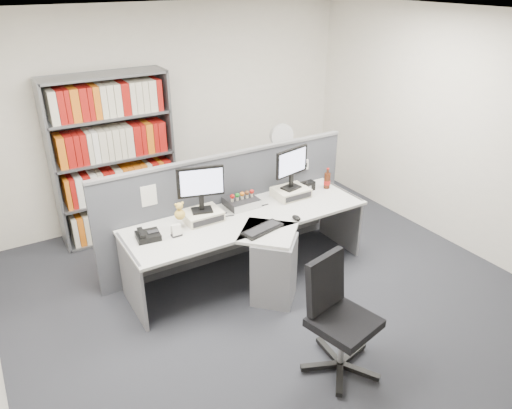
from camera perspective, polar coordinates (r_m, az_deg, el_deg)
ground at (r=4.86m, az=4.06°, el=-12.72°), size 5.50×5.50×0.00m
room_shell at (r=4.00m, az=4.86°, el=7.73°), size 5.04×5.54×2.72m
partition at (r=5.42m, az=-3.23°, el=-0.18°), size 3.00×0.08×1.27m
desk at (r=5.01m, az=0.33°, el=-5.01°), size 2.60×1.20×0.72m
monitor_riser_left at (r=4.97m, az=-6.33°, el=-1.29°), size 0.38×0.31×0.10m
monitor_riser_right at (r=5.47m, az=4.13°, el=1.44°), size 0.38×0.31×0.10m
monitor_left at (r=4.83m, az=-6.53°, el=2.26°), size 0.46×0.20×0.48m
monitor_right at (r=5.34m, az=4.23°, el=4.66°), size 0.46×0.19×0.47m
desktop_pc at (r=5.24m, az=-1.71°, el=0.28°), size 0.33×0.30×0.09m
figurines at (r=5.18m, az=-1.64°, el=1.16°), size 0.29×0.05×0.09m
keyboard at (r=4.76m, az=0.78°, el=-2.93°), size 0.47×0.26×0.03m
mouse at (r=4.97m, az=4.77°, el=-1.58°), size 0.07×0.11×0.04m
desk_phone at (r=4.72m, az=-12.66°, el=-3.58°), size 0.24×0.22×0.09m
desk_calendar at (r=4.71m, az=-9.38°, el=-3.10°), size 0.10×0.08×0.12m
plush_toy at (r=4.78m, az=-8.97°, el=-0.90°), size 0.11×0.11×0.18m
speaker at (r=5.63m, az=6.10°, el=2.18°), size 0.16×0.09×0.11m
cola_bottle at (r=5.71m, az=8.37°, el=2.80°), size 0.08×0.08×0.25m
shelving_unit at (r=6.03m, az=-16.40°, el=4.96°), size 1.41×0.40×2.00m
filing_cabinet at (r=6.68m, az=2.86°, el=2.28°), size 0.45×0.61×0.70m
desk_fan at (r=6.44m, az=3.00°, el=7.81°), size 0.31×0.18×0.52m
office_chair at (r=4.06m, az=9.49°, el=-12.55°), size 0.66×0.64×0.99m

